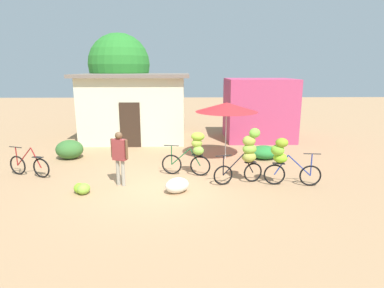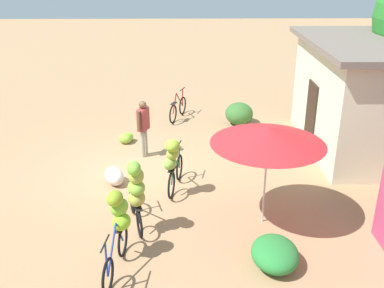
{
  "view_description": "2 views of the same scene",
  "coord_description": "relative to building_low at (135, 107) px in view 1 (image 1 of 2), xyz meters",
  "views": [
    {
      "loc": [
        0.95,
        -9.07,
        3.45
      ],
      "look_at": [
        1.16,
        1.08,
        1.05
      ],
      "focal_mm": 29.97,
      "sensor_mm": 36.0,
      "label": 1
    },
    {
      "loc": [
        10.95,
        1.29,
        5.44
      ],
      "look_at": [
        0.12,
        1.46,
        0.83
      ],
      "focal_mm": 42.46,
      "sensor_mm": 36.0,
      "label": 2
    }
  ],
  "objects": [
    {
      "name": "ground_plane",
      "position": [
        1.5,
        -6.6,
        -1.62
      ],
      "size": [
        60.0,
        60.0,
        0.0
      ],
      "primitive_type": "plane",
      "color": "tan"
    },
    {
      "name": "building_low",
      "position": [
        0.0,
        0.0,
        0.0
      ],
      "size": [
        5.25,
        3.75,
        3.2
      ],
      "color": "beige",
      "rests_on": "ground"
    },
    {
      "name": "shop_pink",
      "position": [
        6.07,
        -0.01,
        -0.14
      ],
      "size": [
        3.2,
        2.8,
        2.96
      ],
      "primitive_type": "cube",
      "color": "#B83E68",
      "rests_on": "ground"
    },
    {
      "name": "tree_behind_building",
      "position": [
        -1.03,
        1.85,
        2.02
      ],
      "size": [
        3.21,
        3.21,
        5.26
      ],
      "color": "brown",
      "rests_on": "ground"
    },
    {
      "name": "hedge_bush_front_left",
      "position": [
        -2.08,
        -3.48,
        -1.25
      ],
      "size": [
        1.04,
        0.93,
        0.74
      ],
      "primitive_type": "ellipsoid",
      "color": "#376B2F",
      "rests_on": "ground"
    },
    {
      "name": "hedge_bush_front_right",
      "position": [
        5.52,
        -3.66,
        -1.36
      ],
      "size": [
        1.09,
        0.88,
        0.52
      ],
      "primitive_type": "ellipsoid",
      "color": "#298137",
      "rests_on": "ground"
    },
    {
      "name": "market_umbrella",
      "position": [
        4.0,
        -3.64,
        0.4
      ],
      "size": [
        2.36,
        2.36,
        2.2
      ],
      "color": "beige",
      "rests_on": "ground"
    },
    {
      "name": "bicycle_leftmost",
      "position": [
        -2.66,
        -5.56,
        -1.26
      ],
      "size": [
        1.54,
        0.59,
        0.98
      ],
      "color": "black",
      "rests_on": "ground"
    },
    {
      "name": "bicycle_near_pile",
      "position": [
        2.71,
        -5.61,
        -0.75
      ],
      "size": [
        1.61,
        0.48,
        1.45
      ],
      "color": "black",
      "rests_on": "ground"
    },
    {
      "name": "bicycle_center_loaded",
      "position": [
        4.33,
        -6.32,
        -0.64
      ],
      "size": [
        1.56,
        0.54,
        1.71
      ],
      "color": "black",
      "rests_on": "ground"
    },
    {
      "name": "bicycle_by_shop",
      "position": [
        5.37,
        -6.55,
        -0.76
      ],
      "size": [
        1.69,
        0.48,
        1.47
      ],
      "color": "black",
      "rests_on": "ground"
    },
    {
      "name": "banana_pile_on_ground",
      "position": [
        -0.48,
        -7.13,
        -1.47
      ],
      "size": [
        0.59,
        0.55,
        0.31
      ],
      "color": "#7FC027",
      "rests_on": "ground"
    },
    {
      "name": "produce_sack",
      "position": [
        2.21,
        -7.11,
        -1.4
      ],
      "size": [
        0.82,
        0.7,
        0.44
      ],
      "primitive_type": "ellipsoid",
      "rotation": [
        0.0,
        0.0,
        0.45
      ],
      "color": "silver",
      "rests_on": "ground"
    },
    {
      "name": "person_vendor",
      "position": [
        0.5,
        -6.49,
        -0.61
      ],
      "size": [
        0.54,
        0.34,
        1.65
      ],
      "color": "gray",
      "rests_on": "ground"
    }
  ]
}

